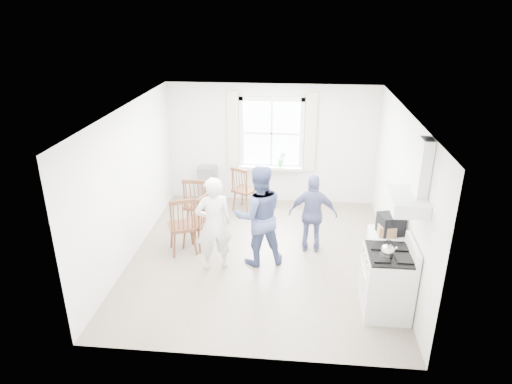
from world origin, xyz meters
name	(u,v)px	position (x,y,z in m)	size (l,w,h in m)	color
room_shell	(262,188)	(0.00, 0.00, 1.30)	(4.62, 5.12, 2.64)	gray
window_assembly	(271,138)	(0.00, 2.45, 1.46)	(1.88, 0.24, 1.70)	white
range_hood	(412,190)	(2.07, -1.35, 1.90)	(0.45, 0.76, 0.94)	silver
shelf_unit	(208,184)	(-1.40, 2.33, 0.40)	(0.40, 0.30, 0.80)	gray
gas_stove	(387,282)	(1.91, -1.35, 0.48)	(0.68, 0.76, 1.12)	silver
kettle	(388,251)	(1.84, -1.44, 1.04)	(0.18, 0.18, 0.26)	silver
low_cabinet	(384,259)	(1.98, -0.65, 0.45)	(0.50, 0.55, 0.90)	silver
stereo_stack	(391,224)	(2.01, -0.65, 1.06)	(0.42, 0.40, 0.31)	black
cardboard_box	(387,231)	(1.95, -0.74, 0.98)	(0.25, 0.18, 0.16)	#976B49
windsor_chair_a	(183,220)	(-1.36, -0.07, 0.67)	(0.60, 0.60, 1.10)	#4D2918
windsor_chair_b	(196,199)	(-1.32, 0.82, 0.68)	(0.48, 0.47, 1.11)	#4D2918
windsor_chair_c	(201,216)	(-1.09, 0.20, 0.64)	(0.57, 0.57, 1.06)	#4D2918
person_left	(214,224)	(-0.74, -0.45, 0.81)	(0.59, 0.59, 1.63)	silver
person_mid	(259,216)	(-0.03, -0.19, 0.88)	(0.85, 0.85, 1.75)	#43507D
person_right	(313,214)	(0.88, 0.30, 0.72)	(0.84, 0.84, 1.44)	navy
potted_plant	(282,159)	(0.23, 2.36, 1.01)	(0.18, 0.18, 0.33)	#357941
windsor_chair_d	(241,185)	(-0.58, 1.81, 0.61)	(0.56, 0.56, 1.00)	#4D2918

